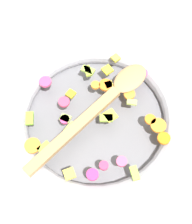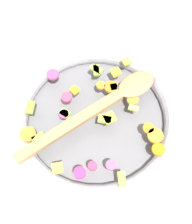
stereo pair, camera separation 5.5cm
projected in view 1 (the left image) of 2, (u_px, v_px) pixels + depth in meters
name	position (u px, v px, depth m)	size (l,w,h in m)	color
ground_plane	(96.00, 122.00, 0.72)	(4.00, 4.00, 0.00)	silver
skillet	(96.00, 118.00, 0.70)	(0.40, 0.40, 0.05)	slate
chopped_vegetables	(100.00, 111.00, 0.67)	(0.32, 0.32, 0.01)	orange
wooden_spoon	(102.00, 104.00, 0.67)	(0.33, 0.19, 0.01)	#A87F51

